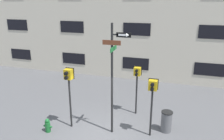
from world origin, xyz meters
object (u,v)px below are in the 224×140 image
object	(u,v)px
pedestrian_signal_left	(69,82)
trash_bin	(166,121)
fire_hydrant	(48,125)
street_sign_pole	(113,73)
pedestrian_signal_across	(137,77)
pedestrian_signal_right	(152,92)

from	to	relation	value
pedestrian_signal_left	trash_bin	size ratio (longest dim) A/B	2.94
pedestrian_signal_left	fire_hydrant	bearing A→B (deg)	-139.31
street_sign_pole	pedestrian_signal_left	world-z (taller)	street_sign_pole
pedestrian_signal_left	pedestrian_signal_across	xyz separation A→B (m)	(2.54, 2.02, -0.23)
street_sign_pole	pedestrian_signal_left	distance (m)	2.00
street_sign_pole	pedestrian_signal_left	size ratio (longest dim) A/B	1.70
street_sign_pole	fire_hydrant	world-z (taller)	street_sign_pole
pedestrian_signal_left	pedestrian_signal_across	bearing A→B (deg)	38.60
street_sign_pole	fire_hydrant	bearing A→B (deg)	-163.74
pedestrian_signal_left	pedestrian_signal_across	world-z (taller)	pedestrian_signal_left
pedestrian_signal_right	trash_bin	distance (m)	1.71
pedestrian_signal_right	street_sign_pole	bearing A→B (deg)	-171.47
pedestrian_signal_right	fire_hydrant	size ratio (longest dim) A/B	4.02
street_sign_pole	trash_bin	xyz separation A→B (m)	(2.16, 0.76, -2.22)
pedestrian_signal_right	trash_bin	size ratio (longest dim) A/B	2.68
pedestrian_signal_left	pedestrian_signal_right	world-z (taller)	pedestrian_signal_left
fire_hydrant	pedestrian_signal_left	bearing A→B (deg)	40.69
trash_bin	pedestrian_signal_right	bearing A→B (deg)	-139.41
street_sign_pole	fire_hydrant	distance (m)	3.69
fire_hydrant	trash_bin	size ratio (longest dim) A/B	0.67
street_sign_pole	pedestrian_signal_across	xyz separation A→B (m)	(0.61, 1.91, -0.76)
fire_hydrant	trash_bin	world-z (taller)	trash_bin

